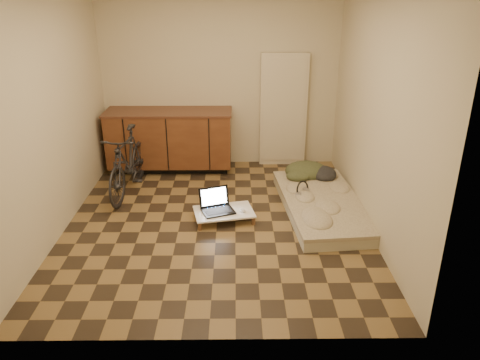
{
  "coord_description": "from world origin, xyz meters",
  "views": [
    {
      "loc": [
        0.22,
        -4.94,
        2.64
      ],
      "look_at": [
        0.27,
        -0.03,
        0.55
      ],
      "focal_mm": 35.0,
      "sensor_mm": 36.0,
      "label": 1
    }
  ],
  "objects_px": {
    "bicycle": "(127,159)",
    "laptop": "(217,206)",
    "futon": "(322,205)",
    "lap_desk": "(224,212)"
  },
  "relations": [
    {
      "from": "bicycle",
      "to": "lap_desk",
      "type": "xyz_separation_m",
      "value": [
        1.28,
        -0.79,
        -0.38
      ]
    },
    {
      "from": "futon",
      "to": "bicycle",
      "type": "bearing_deg",
      "value": 161.97
    },
    {
      "from": "futon",
      "to": "lap_desk",
      "type": "distance_m",
      "value": 1.24
    },
    {
      "from": "bicycle",
      "to": "laptop",
      "type": "height_order",
      "value": "bicycle"
    },
    {
      "from": "bicycle",
      "to": "lap_desk",
      "type": "bearing_deg",
      "value": -25.44
    },
    {
      "from": "bicycle",
      "to": "futon",
      "type": "distance_m",
      "value": 2.6
    },
    {
      "from": "laptop",
      "to": "futon",
      "type": "bearing_deg",
      "value": -11.59
    },
    {
      "from": "lap_desk",
      "to": "futon",
      "type": "bearing_deg",
      "value": -1.36
    },
    {
      "from": "futon",
      "to": "laptop",
      "type": "xyz_separation_m",
      "value": [
        -1.3,
        -0.2,
        0.08
      ]
    },
    {
      "from": "bicycle",
      "to": "lap_desk",
      "type": "distance_m",
      "value": 1.55
    }
  ]
}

